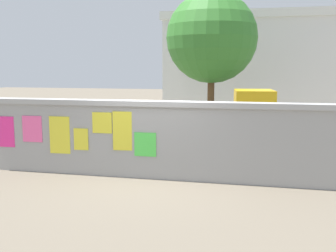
% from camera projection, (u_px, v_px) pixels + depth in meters
% --- Properties ---
extents(ground, '(60.00, 60.00, 0.00)m').
position_uv_depth(ground, '(200.00, 128.00, 17.09)').
color(ground, '#6B6051').
extents(poster_wall, '(8.59, 0.42, 1.80)m').
position_uv_depth(poster_wall, '(152.00, 139.00, 9.23)').
color(poster_wall, '#979797').
rests_on(poster_wall, ground).
extents(auto_rickshaw_truck, '(3.74, 1.88, 1.85)m').
position_uv_depth(auto_rickshaw_truck, '(222.00, 119.00, 12.94)').
color(auto_rickshaw_truck, black).
rests_on(auto_rickshaw_truck, ground).
extents(motorcycle, '(1.90, 0.56, 0.87)m').
position_uv_depth(motorcycle, '(120.00, 129.00, 13.72)').
color(motorcycle, black).
rests_on(motorcycle, ground).
extents(bicycle_near, '(1.70, 0.44, 0.95)m').
position_uv_depth(bicycle_near, '(68.00, 148.00, 10.91)').
color(bicycle_near, black).
rests_on(bicycle_near, ground).
extents(person_walking, '(0.46, 0.46, 1.62)m').
position_uv_depth(person_walking, '(213.00, 130.00, 10.16)').
color(person_walking, '#338CBF').
rests_on(person_walking, ground).
extents(tree_roadside, '(4.37, 4.37, 6.17)m').
position_uv_depth(tree_roadside, '(212.00, 38.00, 19.18)').
color(tree_roadside, brown).
rests_on(tree_roadside, ground).
extents(building_background, '(13.53, 4.87, 6.00)m').
position_uv_depth(building_background, '(269.00, 60.00, 25.97)').
color(building_background, silver).
rests_on(building_background, ground).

